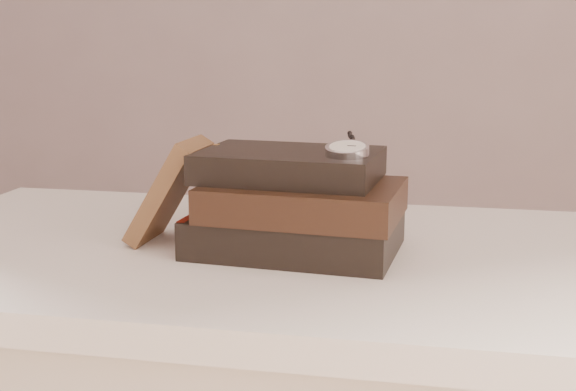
# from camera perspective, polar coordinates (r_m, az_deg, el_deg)

# --- Properties ---
(table) EXTENTS (1.00, 0.60, 0.75)m
(table) POSITION_cam_1_polar(r_m,az_deg,el_deg) (1.09, -3.92, -8.31)
(table) COLOR white
(table) RESTS_ON ground
(book_stack) EXTENTS (0.28, 0.21, 0.13)m
(book_stack) POSITION_cam_1_polar(r_m,az_deg,el_deg) (1.02, 0.64, -0.72)
(book_stack) COLOR black
(book_stack) RESTS_ON table
(journal) EXTENTS (0.11, 0.10, 0.15)m
(journal) POSITION_cam_1_polar(r_m,az_deg,el_deg) (1.07, -8.83, 0.35)
(journal) COLOR #472E1B
(journal) RESTS_ON table
(pocket_watch) EXTENTS (0.06, 0.16, 0.02)m
(pocket_watch) POSITION_cam_1_polar(r_m,az_deg,el_deg) (0.97, 4.43, 3.47)
(pocket_watch) COLOR silver
(pocket_watch) RESTS_ON book_stack
(eyeglasses) EXTENTS (0.12, 0.14, 0.05)m
(eyeglasses) POSITION_cam_1_polar(r_m,az_deg,el_deg) (1.13, -2.83, 1.24)
(eyeglasses) COLOR silver
(eyeglasses) RESTS_ON book_stack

